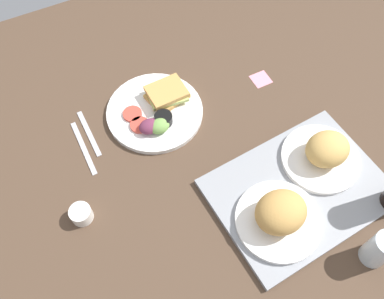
{
  "coord_description": "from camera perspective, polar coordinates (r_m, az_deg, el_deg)",
  "views": [
    {
      "loc": [
        26.95,
        53.08,
        99.06
      ],
      "look_at": [
        2.0,
        3.0,
        4.0
      ],
      "focal_mm": 38.02,
      "sensor_mm": 36.0,
      "label": 1
    }
  ],
  "objects": [
    {
      "name": "drinking_glass",
      "position": [
        1.07,
        24.87,
        -12.58
      ],
      "size": [
        6.27,
        6.27,
        11.09
      ],
      "primitive_type": "cylinder",
      "color": "silver",
      "rests_on": "ground_plane"
    },
    {
      "name": "espresso_cup",
      "position": [
        1.08,
        -15.28,
        -8.73
      ],
      "size": [
        5.6,
        5.6,
        4.0
      ],
      "primitive_type": "cylinder",
      "color": "silver",
      "rests_on": "ground_plane"
    },
    {
      "name": "knife",
      "position": [
        1.19,
        -14.97,
        0.25
      ],
      "size": [
        1.55,
        19.01,
        0.5
      ],
      "primitive_type": "cube",
      "rotation": [
        0.0,
        0.0,
        1.58
      ],
      "color": "#B7B7BC",
      "rests_on": "ground_plane"
    },
    {
      "name": "bread_plate_far",
      "position": [
        1.02,
        12.24,
        -8.99
      ],
      "size": [
        21.9,
        21.9,
        10.28
      ],
      "color": "white",
      "rests_on": "serving_tray"
    },
    {
      "name": "sticky_note",
      "position": [
        1.32,
        9.63,
        9.7
      ],
      "size": [
        5.65,
        5.65,
        0.12
      ],
      "primitive_type": "cube",
      "rotation": [
        0.0,
        0.0,
        0.01
      ],
      "color": "pink",
      "rests_on": "ground_plane"
    },
    {
      "name": "fork",
      "position": [
        1.21,
        -14.26,
        2.25
      ],
      "size": [
        1.76,
        17.03,
        0.5
      ],
      "primitive_type": "cube",
      "rotation": [
        0.0,
        0.0,
        1.59
      ],
      "color": "#B7B7BC",
      "rests_on": "ground_plane"
    },
    {
      "name": "bread_plate_near",
      "position": [
        1.14,
        18.13,
        -0.45
      ],
      "size": [
        21.52,
        21.52,
        9.6
      ],
      "color": "white",
      "rests_on": "serving_tray"
    },
    {
      "name": "plate_with_salad",
      "position": [
        1.21,
        -4.91,
        5.5
      ],
      "size": [
        28.55,
        28.55,
        5.4
      ],
      "color": "white",
      "rests_on": "ground_plane"
    },
    {
      "name": "serving_tray",
      "position": [
        1.12,
        14.78,
        -5.61
      ],
      "size": [
        47.29,
        36.2,
        1.6
      ],
      "primitive_type": "cube",
      "rotation": [
        0.0,
        0.0,
        0.07
      ],
      "color": "gray",
      "rests_on": "ground_plane"
    },
    {
      "name": "ground_plane",
      "position": [
        1.17,
        0.22,
        0.14
      ],
      "size": [
        190.0,
        150.0,
        3.0
      ],
      "primitive_type": "cube",
      "color": "#4C3828"
    }
  ]
}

